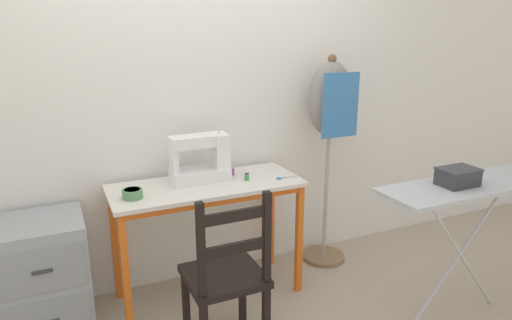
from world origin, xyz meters
TOP-DOWN VIEW (x-y plane):
  - ground_plane at (0.00, 0.00)m, footprint 14.00×14.00m
  - wall_back at (0.00, 0.56)m, footprint 10.00×0.05m
  - sewing_table at (0.00, 0.23)m, footprint 1.19×0.50m
  - sewing_machine at (0.01, 0.32)m, footprint 0.38×0.18m
  - fabric_bowl at (-0.46, 0.18)m, footprint 0.12×0.12m
  - scissors at (0.48, 0.14)m, footprint 0.14×0.05m
  - thread_spool_near_machine at (0.21, 0.33)m, footprint 0.03×0.03m
  - thread_spool_mid_table at (0.25, 0.20)m, footprint 0.04×0.04m
  - wooden_chair at (-0.10, -0.33)m, footprint 0.40×0.38m
  - filing_cabinet at (-0.96, 0.29)m, footprint 0.47×0.47m
  - dress_form at (0.95, 0.34)m, footprint 0.33×0.32m
  - ironing_board at (1.28, -0.60)m, footprint 1.10×0.35m
  - storage_box at (1.19, -0.59)m, footprint 0.22×0.16m

SIDE VIEW (x-z plane):
  - ground_plane at x=0.00m, z-range 0.00..0.00m
  - filing_cabinet at x=-0.96m, z-range 0.00..0.69m
  - wooden_chair at x=-0.10m, z-range -0.02..0.93m
  - sewing_table at x=0.00m, z-range 0.28..1.06m
  - scissors at x=0.48m, z-range 0.77..0.78m
  - thread_spool_near_machine at x=0.21m, z-range 0.77..0.82m
  - thread_spool_mid_table at x=0.25m, z-range 0.77..0.82m
  - fabric_bowl at x=-0.46m, z-range 0.78..0.83m
  - ironing_board at x=1.28m, z-range 0.38..1.24m
  - storage_box at x=1.19m, z-range 0.86..0.96m
  - sewing_machine at x=0.01m, z-range 0.75..1.07m
  - dress_form at x=0.95m, z-range 0.37..1.91m
  - wall_back at x=0.00m, z-range 0.00..2.55m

